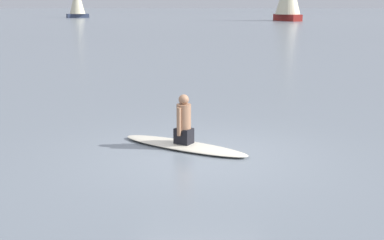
{
  "coord_description": "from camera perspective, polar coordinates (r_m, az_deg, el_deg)",
  "views": [
    {
      "loc": [
        -9.4,
        -0.12,
        2.85
      ],
      "look_at": [
        0.38,
        0.2,
        0.6
      ],
      "focal_mm": 48.79,
      "sensor_mm": 36.0,
      "label": 1
    }
  ],
  "objects": [
    {
      "name": "surfboard",
      "position": [
        10.32,
        -0.89,
        -2.8
      ],
      "size": [
        1.99,
        2.77,
        0.09
      ],
      "primitive_type": "ellipsoid",
      "rotation": [
        0.0,
        0.0,
        -2.1
      ],
      "color": "silver",
      "rests_on": "ground"
    },
    {
      "name": "ground_plane",
      "position": [
        9.82,
        1.1,
        -3.9
      ],
      "size": [
        400.0,
        400.0,
        0.0
      ],
      "primitive_type": "plane",
      "color": "gray"
    },
    {
      "name": "person_paddler",
      "position": [
        10.2,
        -0.9,
        -0.16
      ],
      "size": [
        0.41,
        0.41,
        0.98
      ],
      "rotation": [
        0.0,
        0.0,
        -2.1
      ],
      "color": "black",
      "rests_on": "surfboard"
    },
    {
      "name": "sailboat_far_right",
      "position": [
        91.66,
        -12.46,
        12.72
      ],
      "size": [
        3.44,
        3.73,
        6.38
      ],
      "rotation": [
        0.0,
        0.0,
        -1.09
      ],
      "color": "#2D3851",
      "rests_on": "ground"
    }
  ]
}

